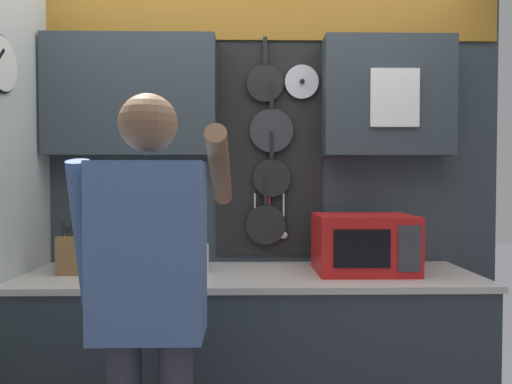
% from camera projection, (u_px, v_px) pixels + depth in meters
% --- Properties ---
extents(base_cabinet_counter, '(2.24, 0.64, 0.89)m').
position_uv_depth(base_cabinet_counter, '(250.00, 361.00, 2.29)').
color(base_cabinet_counter, '#2D383D').
rests_on(base_cabinet_counter, ground_plane).
extents(back_wall_unit, '(2.81, 0.22, 2.48)m').
position_uv_depth(back_wall_unit, '(248.00, 155.00, 2.55)').
color(back_wall_unit, '#2D383D').
rests_on(back_wall_unit, ground_plane).
extents(microwave, '(0.48, 0.36, 0.29)m').
position_uv_depth(microwave, '(364.00, 243.00, 2.30)').
color(microwave, red).
rests_on(microwave, base_cabinet_counter).
extents(knife_block, '(0.11, 0.15, 0.27)m').
position_uv_depth(knife_block, '(73.00, 254.00, 2.28)').
color(knife_block, brown).
rests_on(knife_block, base_cabinet_counter).
extents(utensil_crock, '(0.10, 0.10, 0.26)m').
position_uv_depth(utensil_crock, '(198.00, 256.00, 2.29)').
color(utensil_crock, white).
rests_on(utensil_crock, base_cabinet_counter).
extents(person, '(0.54, 0.61, 1.65)m').
position_uv_depth(person, '(150.00, 287.00, 1.59)').
color(person, '#383842').
rests_on(person, ground_plane).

